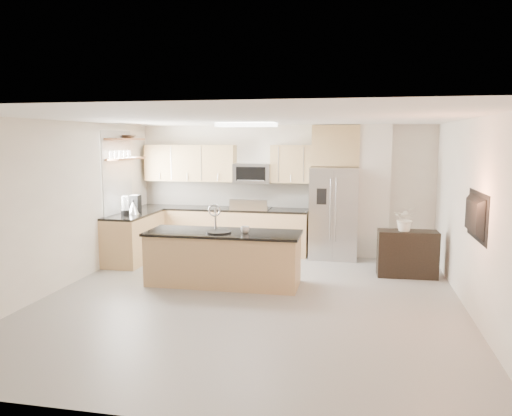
% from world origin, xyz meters
% --- Properties ---
extents(floor, '(6.50, 6.50, 0.00)m').
position_xyz_m(floor, '(0.00, 0.00, 0.00)').
color(floor, gray).
rests_on(floor, ground).
extents(ceiling, '(6.00, 6.50, 0.02)m').
position_xyz_m(ceiling, '(0.00, 0.00, 2.60)').
color(ceiling, white).
rests_on(ceiling, wall_back).
extents(wall_back, '(6.00, 0.02, 2.60)m').
position_xyz_m(wall_back, '(0.00, 3.25, 1.30)').
color(wall_back, white).
rests_on(wall_back, floor).
extents(wall_front, '(6.00, 0.02, 2.60)m').
position_xyz_m(wall_front, '(0.00, -3.25, 1.30)').
color(wall_front, white).
rests_on(wall_front, floor).
extents(wall_left, '(0.02, 6.50, 2.60)m').
position_xyz_m(wall_left, '(-3.00, 0.00, 1.30)').
color(wall_left, white).
rests_on(wall_left, floor).
extents(wall_right, '(0.02, 6.50, 2.60)m').
position_xyz_m(wall_right, '(3.00, 0.00, 1.30)').
color(wall_right, white).
rests_on(wall_right, floor).
extents(back_counter, '(3.55, 0.66, 1.44)m').
position_xyz_m(back_counter, '(-1.23, 2.93, 0.47)').
color(back_counter, tan).
rests_on(back_counter, floor).
extents(left_counter, '(0.66, 1.50, 0.92)m').
position_xyz_m(left_counter, '(-2.67, 1.85, 0.46)').
color(left_counter, tan).
rests_on(left_counter, floor).
extents(range, '(0.76, 0.64, 1.14)m').
position_xyz_m(range, '(-0.60, 2.92, 0.47)').
color(range, black).
rests_on(range, floor).
extents(upper_cabinets, '(3.50, 0.33, 0.75)m').
position_xyz_m(upper_cabinets, '(-1.30, 3.09, 1.83)').
color(upper_cabinets, tan).
rests_on(upper_cabinets, wall_back).
extents(microwave, '(0.76, 0.40, 0.40)m').
position_xyz_m(microwave, '(-0.60, 3.04, 1.63)').
color(microwave, '#A8A8AA').
rests_on(microwave, upper_cabinets).
extents(refrigerator, '(0.92, 0.78, 1.78)m').
position_xyz_m(refrigerator, '(1.06, 2.87, 0.89)').
color(refrigerator, '#A8A8AA').
rests_on(refrigerator, floor).
extents(partition_column, '(0.60, 0.30, 2.60)m').
position_xyz_m(partition_column, '(1.82, 3.10, 1.30)').
color(partition_column, silver).
rests_on(partition_column, floor).
extents(window, '(0.04, 1.15, 1.65)m').
position_xyz_m(window, '(-2.98, 1.85, 1.65)').
color(window, white).
rests_on(window, wall_left).
extents(shelf_lower, '(0.30, 1.20, 0.04)m').
position_xyz_m(shelf_lower, '(-2.85, 1.95, 1.95)').
color(shelf_lower, brown).
rests_on(shelf_lower, wall_left).
extents(shelf_upper, '(0.30, 1.20, 0.04)m').
position_xyz_m(shelf_upper, '(-2.85, 1.95, 2.32)').
color(shelf_upper, brown).
rests_on(shelf_upper, wall_left).
extents(ceiling_fixture, '(1.00, 0.50, 0.06)m').
position_xyz_m(ceiling_fixture, '(-0.40, 1.60, 2.56)').
color(ceiling_fixture, white).
rests_on(ceiling_fixture, ceiling).
extents(island, '(2.47, 0.91, 1.28)m').
position_xyz_m(island, '(-0.58, 0.68, 0.43)').
color(island, tan).
rests_on(island, floor).
extents(credenza, '(1.00, 0.45, 0.79)m').
position_xyz_m(credenza, '(2.35, 1.73, 0.39)').
color(credenza, black).
rests_on(credenza, floor).
extents(cup, '(0.15, 0.15, 0.11)m').
position_xyz_m(cup, '(-0.22, 0.64, 0.91)').
color(cup, silver).
rests_on(cup, island).
extents(platter, '(0.50, 0.50, 0.02)m').
position_xyz_m(platter, '(-0.64, 0.60, 0.87)').
color(platter, black).
rests_on(platter, island).
extents(blender, '(0.16, 0.16, 0.36)m').
position_xyz_m(blender, '(-2.68, 1.53, 1.08)').
color(blender, black).
rests_on(blender, left_counter).
extents(kettle, '(0.22, 0.22, 0.27)m').
position_xyz_m(kettle, '(-2.62, 1.75, 1.04)').
color(kettle, '#A8A8AA').
rests_on(kettle, left_counter).
extents(coffee_maker, '(0.19, 0.22, 0.33)m').
position_xyz_m(coffee_maker, '(-2.69, 2.00, 1.08)').
color(coffee_maker, black).
rests_on(coffee_maker, left_counter).
extents(bowl, '(0.34, 0.34, 0.08)m').
position_xyz_m(bowl, '(-2.85, 2.14, 2.38)').
color(bowl, '#A8A8AA').
rests_on(bowl, shelf_upper).
extents(flower_vase, '(0.68, 0.62, 0.64)m').
position_xyz_m(flower_vase, '(2.30, 1.69, 1.11)').
color(flower_vase, white).
rests_on(flower_vase, credenza).
extents(television, '(0.14, 1.08, 0.62)m').
position_xyz_m(television, '(2.91, -0.20, 1.35)').
color(television, black).
rests_on(television, wall_right).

